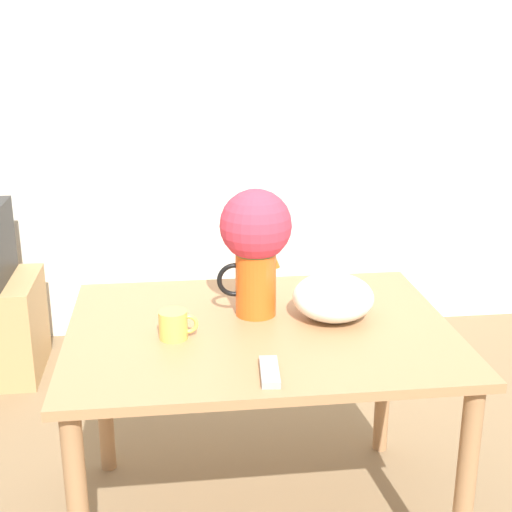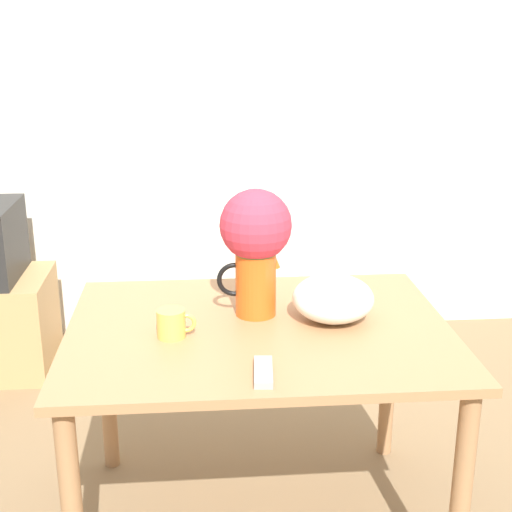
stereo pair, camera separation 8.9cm
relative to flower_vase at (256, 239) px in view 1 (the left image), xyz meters
name	(u,v)px [view 1 (the left image)]	position (x,y,z in m)	size (l,w,h in m)	color
wall_back	(211,103)	(-0.04, 1.66, 0.27)	(8.00, 0.05, 2.60)	silver
table	(260,355)	(0.00, -0.11, -0.37)	(1.24, 0.94, 0.76)	#A3754C
flower_vase	(256,239)	(0.00, 0.00, 0.00)	(0.25, 0.24, 0.43)	#E05619
coffee_mug	(174,325)	(-0.28, -0.16, -0.22)	(0.12, 0.09, 0.09)	gold
white_bowl	(333,297)	(0.25, -0.07, -0.19)	(0.27, 0.27, 0.15)	white
remote_control	(270,372)	(-0.01, -0.45, -0.25)	(0.06, 0.17, 0.02)	#999999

